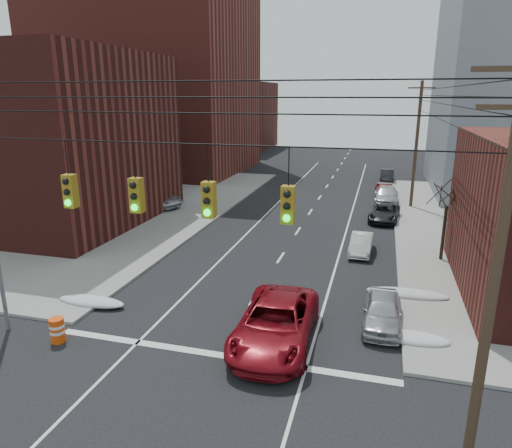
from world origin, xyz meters
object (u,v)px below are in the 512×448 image
Objects in this scene: lot_car_c at (58,212)px; parked_car_e at (384,189)px; lot_car_a at (109,212)px; construction_barrel at (57,330)px; parked_car_d at (386,195)px; lot_car_d at (130,198)px; parked_car_f at (387,176)px; red_pickup at (276,323)px; lot_car_b at (156,198)px; parked_car_a at (383,311)px; parked_car_c at (384,213)px; parked_car_b at (361,244)px.

parked_car_e is at bearing -76.11° from lot_car_c.
construction_barrel is (8.15, -16.49, -0.37)m from lot_car_a.
parked_car_e is 0.71× the size of lot_car_c.
lot_car_d is at bearing -161.96° from parked_car_d.
parked_car_f is at bearing 88.86° from parked_car_d.
parked_car_e is at bearing 68.88° from construction_barrel.
parked_car_d is at bearing -70.96° from lot_car_d.
lot_car_c is at bearing -150.49° from parked_car_e.
red_pickup reaches higher than lot_car_b.
lot_car_d is at bearing -43.43° from lot_car_c.
parked_car_a reaches higher than parked_car_c.
parked_car_f is (0.04, 11.42, -0.07)m from parked_car_d.
parked_car_d is 1.37× the size of parked_car_e.
lot_car_a is at bearing -147.79° from parked_car_e.
lot_car_a is at bearing -166.68° from lot_car_d.
parked_car_b is 15.02m from parked_car_d.
lot_car_d is at bearing 117.38° from lot_car_b.
parked_car_c is at bearing -73.69° from lot_car_a.
parked_car_c is at bearing 76.75° from red_pickup.
lot_car_b is at bearing 159.61° from parked_car_b.
parked_car_e reaches higher than construction_barrel.
lot_car_d is (-20.89, 7.24, 0.19)m from parked_car_b.
parked_car_f is at bearing 90.29° from parked_car_a.
lot_car_d is (2.54, 6.44, -0.12)m from lot_car_c.
lot_car_a is at bearing 151.88° from parked_car_a.
lot_car_c is at bearing 179.78° from parked_car_b.
parked_car_f is (0.20, 35.94, 0.01)m from parked_car_a.
parked_car_c is (1.40, 8.48, 0.04)m from parked_car_b.
parked_car_f is at bearing -66.29° from lot_car_c.
parked_car_e is at bearing -92.54° from parked_car_f.
parked_car_a is 1.06× the size of parked_car_e.
parked_car_a is 0.77× the size of parked_car_d.
lot_car_d is 3.73× the size of construction_barrel.
parked_car_e is at bearing 80.62° from red_pickup.
parked_car_c reaches higher than construction_barrel.
parked_car_a reaches higher than parked_car_e.
lot_car_d is at bearing 12.34° from lot_car_a.
parked_car_f is at bearing 72.24° from construction_barrel.
parked_car_b is 22.10m from lot_car_d.
lot_car_a is at bearing 138.12° from red_pickup.
parked_car_c is 26.37m from construction_barrel.
lot_car_a is at bearing -149.44° from parked_car_d.
lot_car_b is 8.35m from lot_car_c.
parked_car_d is 28.71m from lot_car_c.
lot_car_d reaches higher than parked_car_e.
lot_car_a is at bearing -170.92° from lot_car_b.
lot_car_c is at bearing 164.76° from lot_car_b.
parked_car_b is 19.75m from lot_car_a.
lot_car_c is at bearing 106.25° from lot_car_a.
parked_car_d reaches higher than construction_barrel.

